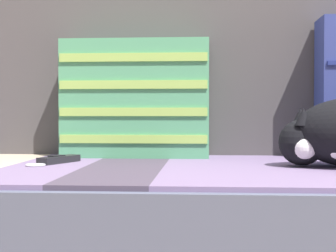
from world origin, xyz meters
The scene contains 4 objects.
couch centered at (0.00, 0.11, 0.21)m, with size 1.85×0.88×0.42m.
sofa_backrest centered at (0.00, 0.48, 0.68)m, with size 1.82×0.14×0.52m.
throw_pillow_striped centered at (-0.20, 0.33, 0.59)m, with size 0.44×0.14×0.35m.
game_remote_far centered at (-0.38, 0.12, 0.43)m, with size 0.11×0.18×0.02m.
Camera 1 is at (-0.00, -1.20, 0.55)m, focal length 55.00 mm.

